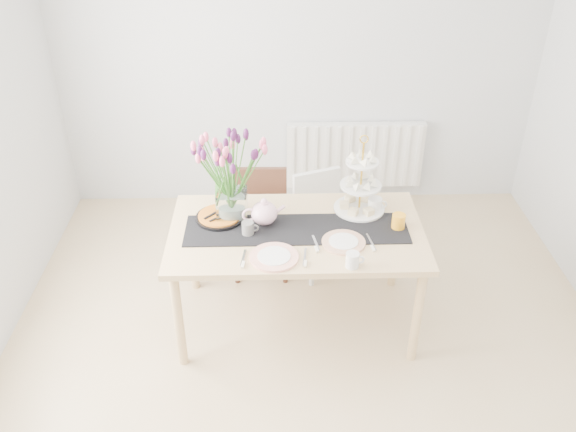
{
  "coord_description": "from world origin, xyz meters",
  "views": [
    {
      "loc": [
        -0.21,
        -2.61,
        2.88
      ],
      "look_at": [
        -0.13,
        0.52,
        0.89
      ],
      "focal_mm": 38.0,
      "sensor_mm": 36.0,
      "label": 1
    }
  ],
  "objects_px": {
    "tulip_vase": "(230,165)",
    "mug_white": "(352,260)",
    "radiator": "(355,155)",
    "tart_tin": "(220,217)",
    "dining_table": "(296,240)",
    "chair_white": "(321,215)",
    "teapot": "(264,213)",
    "mug_grey": "(248,228)",
    "chair_brown": "(261,214)",
    "mug_orange": "(398,222)",
    "plate_right": "(343,242)",
    "cake_stand": "(360,192)",
    "plate_left": "(274,257)",
    "cream_jug": "(375,205)"
  },
  "relations": [
    {
      "from": "radiator",
      "to": "chair_white",
      "type": "height_order",
      "value": "chair_white"
    },
    {
      "from": "teapot",
      "to": "mug_white",
      "type": "bearing_deg",
      "value": -52.56
    },
    {
      "from": "dining_table",
      "to": "plate_left",
      "type": "xyz_separation_m",
      "value": [
        -0.14,
        -0.29,
        0.08
      ]
    },
    {
      "from": "tulip_vase",
      "to": "chair_white",
      "type": "bearing_deg",
      "value": 40.51
    },
    {
      "from": "dining_table",
      "to": "chair_white",
      "type": "bearing_deg",
      "value": 72.63
    },
    {
      "from": "tulip_vase",
      "to": "cream_jug",
      "type": "distance_m",
      "value": 0.99
    },
    {
      "from": "teapot",
      "to": "plate_left",
      "type": "xyz_separation_m",
      "value": [
        0.06,
        -0.37,
        -0.08
      ]
    },
    {
      "from": "tart_tin",
      "to": "mug_white",
      "type": "xyz_separation_m",
      "value": [
        0.79,
        -0.52,
        0.03
      ]
    },
    {
      "from": "radiator",
      "to": "chair_white",
      "type": "distance_m",
      "value": 1.01
    },
    {
      "from": "teapot",
      "to": "plate_right",
      "type": "distance_m",
      "value": 0.54
    },
    {
      "from": "mug_grey",
      "to": "mug_orange",
      "type": "height_order",
      "value": "mug_orange"
    },
    {
      "from": "mug_white",
      "to": "tulip_vase",
      "type": "bearing_deg",
      "value": 141.97
    },
    {
      "from": "chair_brown",
      "to": "tulip_vase",
      "type": "relative_size",
      "value": 1.11
    },
    {
      "from": "radiator",
      "to": "plate_right",
      "type": "relative_size",
      "value": 4.49
    },
    {
      "from": "tulip_vase",
      "to": "mug_white",
      "type": "distance_m",
      "value": 0.96
    },
    {
      "from": "radiator",
      "to": "tulip_vase",
      "type": "relative_size",
      "value": 1.71
    },
    {
      "from": "cream_jug",
      "to": "plate_right",
      "type": "height_order",
      "value": "cream_jug"
    },
    {
      "from": "dining_table",
      "to": "chair_white",
      "type": "height_order",
      "value": "chair_white"
    },
    {
      "from": "radiator",
      "to": "chair_brown",
      "type": "height_order",
      "value": "chair_brown"
    },
    {
      "from": "mug_white",
      "to": "mug_orange",
      "type": "xyz_separation_m",
      "value": [
        0.33,
        0.39,
        0.0
      ]
    },
    {
      "from": "tulip_vase",
      "to": "plate_left",
      "type": "relative_size",
      "value": 2.42
    },
    {
      "from": "cake_stand",
      "to": "radiator",
      "type": "bearing_deg",
      "value": 83.66
    },
    {
      "from": "radiator",
      "to": "tart_tin",
      "type": "height_order",
      "value": "tart_tin"
    },
    {
      "from": "cream_jug",
      "to": "plate_left",
      "type": "relative_size",
      "value": 0.32
    },
    {
      "from": "radiator",
      "to": "mug_orange",
      "type": "height_order",
      "value": "mug_orange"
    },
    {
      "from": "radiator",
      "to": "mug_orange",
      "type": "xyz_separation_m",
      "value": [
        0.06,
        -1.62,
        0.35
      ]
    },
    {
      "from": "chair_white",
      "to": "mug_grey",
      "type": "distance_m",
      "value": 0.96
    },
    {
      "from": "radiator",
      "to": "dining_table",
      "type": "height_order",
      "value": "same"
    },
    {
      "from": "plate_right",
      "to": "mug_orange",
      "type": "bearing_deg",
      "value": 23.34
    },
    {
      "from": "radiator",
      "to": "plate_left",
      "type": "xyz_separation_m",
      "value": [
        -0.72,
        -1.92,
        0.31
      ]
    },
    {
      "from": "radiator",
      "to": "tart_tin",
      "type": "bearing_deg",
      "value": -125.58
    },
    {
      "from": "chair_white",
      "to": "mug_orange",
      "type": "distance_m",
      "value": 0.88
    },
    {
      "from": "chair_brown",
      "to": "tart_tin",
      "type": "height_order",
      "value": "tart_tin"
    },
    {
      "from": "tulip_vase",
      "to": "mug_white",
      "type": "height_order",
      "value": "tulip_vase"
    },
    {
      "from": "tulip_vase",
      "to": "plate_right",
      "type": "height_order",
      "value": "tulip_vase"
    },
    {
      "from": "cake_stand",
      "to": "cream_jug",
      "type": "relative_size",
      "value": 5.27
    },
    {
      "from": "plate_right",
      "to": "tart_tin",
      "type": "bearing_deg",
      "value": 159.61
    },
    {
      "from": "plate_left",
      "to": "mug_orange",
      "type": "bearing_deg",
      "value": 20.77
    },
    {
      "from": "tart_tin",
      "to": "mug_orange",
      "type": "xyz_separation_m",
      "value": [
        1.13,
        -0.13,
        0.03
      ]
    },
    {
      "from": "teapot",
      "to": "mug_grey",
      "type": "distance_m",
      "value": 0.16
    },
    {
      "from": "cake_stand",
      "to": "plate_right",
      "type": "relative_size",
      "value": 1.84
    },
    {
      "from": "tulip_vase",
      "to": "plate_right",
      "type": "xyz_separation_m",
      "value": [
        0.69,
        -0.3,
        -0.38
      ]
    },
    {
      "from": "mug_white",
      "to": "mug_orange",
      "type": "bearing_deg",
      "value": 48.37
    },
    {
      "from": "dining_table",
      "to": "chair_white",
      "type": "distance_m",
      "value": 0.75
    },
    {
      "from": "tulip_vase",
      "to": "cake_stand",
      "type": "bearing_deg",
      "value": 5.02
    },
    {
      "from": "chair_brown",
      "to": "teapot",
      "type": "height_order",
      "value": "teapot"
    },
    {
      "from": "mug_grey",
      "to": "plate_right",
      "type": "height_order",
      "value": "mug_grey"
    },
    {
      "from": "tulip_vase",
      "to": "plate_right",
      "type": "distance_m",
      "value": 0.84
    },
    {
      "from": "chair_brown",
      "to": "plate_right",
      "type": "distance_m",
      "value": 1.03
    },
    {
      "from": "teapot",
      "to": "plate_right",
      "type": "height_order",
      "value": "teapot"
    }
  ]
}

